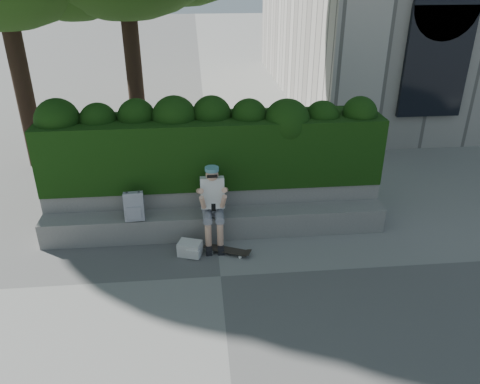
{
  "coord_description": "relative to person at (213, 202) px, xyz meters",
  "views": [
    {
      "loc": [
        -0.27,
        -5.91,
        4.4
      ],
      "look_at": [
        0.4,
        1.0,
        0.95
      ],
      "focal_mm": 35.0,
      "sensor_mm": 36.0,
      "label": 1
    }
  ],
  "objects": [
    {
      "name": "backpack_ground",
      "position": [
        -0.41,
        -0.42,
        -0.63
      ],
      "size": [
        0.43,
        0.37,
        0.24
      ],
      "primitive_type": "cube",
      "rotation": [
        0.0,
        0.0,
        -0.33
      ],
      "color": "beige",
      "rests_on": "ground"
    },
    {
      "name": "person",
      "position": [
        0.0,
        0.0,
        0.0
      ],
      "size": [
        0.4,
        0.76,
        1.38
      ],
      "color": "gray",
      "rests_on": "ground"
    },
    {
      "name": "planter_wall",
      "position": [
        0.05,
        0.66,
        -0.38
      ],
      "size": [
        6.0,
        0.5,
        0.75
      ],
      "primitive_type": "cube",
      "color": "gray",
      "rests_on": "ground"
    },
    {
      "name": "ground",
      "position": [
        0.05,
        -1.07,
        -0.75
      ],
      "size": [
        80.0,
        80.0,
        0.0
      ],
      "primitive_type": "plane",
      "color": "slate",
      "rests_on": "ground"
    },
    {
      "name": "backpack_plaid",
      "position": [
        -1.32,
        0.08,
        -0.06
      ],
      "size": [
        0.34,
        0.2,
        0.48
      ],
      "primitive_type": "cube",
      "rotation": [
        0.0,
        0.0,
        0.08
      ],
      "color": "silver",
      "rests_on": "bench_ledge"
    },
    {
      "name": "skateboard",
      "position": [
        0.21,
        -0.44,
        -0.69
      ],
      "size": [
        0.72,
        0.45,
        0.07
      ],
      "rotation": [
        0.0,
        0.0,
        -0.41
      ],
      "color": "black",
      "rests_on": "ground"
    },
    {
      "name": "bench_ledge",
      "position": [
        0.05,
        0.18,
        -0.53
      ],
      "size": [
        6.0,
        0.45,
        0.45
      ],
      "primitive_type": "cube",
      "color": "gray",
      "rests_on": "ground"
    },
    {
      "name": "hedge",
      "position": [
        0.05,
        0.88,
        0.6
      ],
      "size": [
        6.0,
        1.0,
        1.2
      ],
      "primitive_type": "cube",
      "color": "black",
      "rests_on": "planter_wall"
    }
  ]
}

